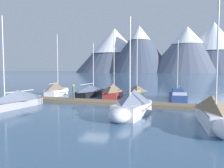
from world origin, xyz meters
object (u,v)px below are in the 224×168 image
at_px(sailboat_mid_dock_port, 91,91).
at_px(sailboat_outer_slip, 132,104).
at_px(sailboat_nearest_berth, 57,89).
at_px(sailboat_second_berth, 14,100).
at_px(sailboat_mid_dock_starboard, 114,91).
at_px(sailboat_far_berth, 137,92).
at_px(sailboat_end_of_dock, 177,95).
at_px(person_on_dock, 74,91).
at_px(sailboat_last_slip, 213,112).

height_order(sailboat_mid_dock_port, sailboat_outer_slip, sailboat_outer_slip).
bearing_deg(sailboat_nearest_berth, sailboat_second_berth, -83.51).
height_order(sailboat_mid_dock_starboard, sailboat_far_berth, sailboat_mid_dock_starboard).
height_order(sailboat_far_berth, sailboat_outer_slip, sailboat_far_berth).
distance_m(sailboat_second_berth, sailboat_end_of_dock, 18.46).
distance_m(sailboat_end_of_dock, person_on_dock, 12.57).
bearing_deg(sailboat_far_berth, sailboat_last_slip, -61.81).
bearing_deg(sailboat_second_berth, sailboat_mid_dock_starboard, 56.32).
bearing_deg(person_on_dock, sailboat_second_berth, -126.10).
bearing_deg(sailboat_mid_dock_starboard, sailboat_last_slip, -52.44).
bearing_deg(sailboat_end_of_dock, sailboat_outer_slip, -108.35).
bearing_deg(sailboat_end_of_dock, sailboat_second_berth, -145.95).
distance_m(sailboat_second_berth, sailboat_mid_dock_starboard, 12.87).
bearing_deg(sailboat_mid_dock_starboard, sailboat_far_berth, -3.66).
relative_size(sailboat_far_berth, sailboat_end_of_dock, 1.15).
xyz_separation_m(sailboat_second_berth, sailboat_mid_dock_port, (3.95, 10.81, -0.05)).
bearing_deg(sailboat_end_of_dock, sailboat_far_berth, 178.08).
distance_m(sailboat_mid_dock_port, sailboat_mid_dock_starboard, 3.19).
distance_m(sailboat_nearest_berth, person_on_dock, 7.45).
height_order(sailboat_far_berth, sailboat_end_of_dock, sailboat_far_berth).
distance_m(sailboat_far_berth, sailboat_end_of_dock, 5.01).
bearing_deg(sailboat_end_of_dock, sailboat_nearest_berth, 178.69).
bearing_deg(sailboat_outer_slip, sailboat_mid_dock_port, 123.01).
distance_m(sailboat_nearest_berth, sailboat_outer_slip, 17.28).
relative_size(sailboat_nearest_berth, sailboat_far_berth, 1.04).
bearing_deg(sailboat_second_berth, sailboat_far_berth, 45.58).
xyz_separation_m(sailboat_mid_dock_starboard, person_on_dock, (-3.31, -5.46, 0.43)).
xyz_separation_m(sailboat_far_berth, person_on_dock, (-6.46, -5.25, 0.46)).
xyz_separation_m(sailboat_nearest_berth, sailboat_last_slip, (18.42, -13.10, 0.06)).
distance_m(sailboat_outer_slip, person_on_dock, 9.90).
bearing_deg(sailboat_far_berth, person_on_dock, -140.90).
bearing_deg(sailboat_outer_slip, sailboat_second_berth, 175.48).
height_order(sailboat_nearest_berth, sailboat_mid_dock_starboard, sailboat_mid_dock_starboard).
relative_size(sailboat_far_berth, person_on_dock, 4.94).
distance_m(sailboat_nearest_berth, sailboat_last_slip, 22.60).
bearing_deg(sailboat_end_of_dock, sailboat_last_slip, -81.49).
bearing_deg(sailboat_mid_dock_starboard, sailboat_outer_slip, -69.13).
bearing_deg(sailboat_far_berth, sailboat_end_of_dock, -1.92).
height_order(sailboat_end_of_dock, sailboat_last_slip, sailboat_last_slip).
xyz_separation_m(sailboat_nearest_berth, sailboat_far_berth, (11.51, -0.21, -0.07)).
height_order(sailboat_mid_dock_port, person_on_dock, sailboat_mid_dock_port).
height_order(sailboat_outer_slip, sailboat_last_slip, sailboat_last_slip).
bearing_deg(sailboat_outer_slip, sailboat_nearest_berth, 137.71).
height_order(sailboat_mid_dock_starboard, person_on_dock, sailboat_mid_dock_starboard).
bearing_deg(sailboat_mid_dock_starboard, sailboat_nearest_berth, 179.93).
xyz_separation_m(sailboat_nearest_berth, person_on_dock, (5.05, -5.47, 0.40)).
xyz_separation_m(sailboat_nearest_berth, sailboat_second_berth, (1.22, -10.72, -0.06)).
bearing_deg(sailboat_second_berth, sailboat_last_slip, -7.88).
relative_size(sailboat_mid_dock_port, sailboat_outer_slip, 0.96).
bearing_deg(sailboat_last_slip, sailboat_mid_dock_port, 135.13).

